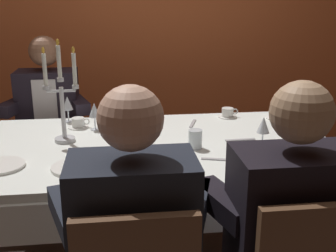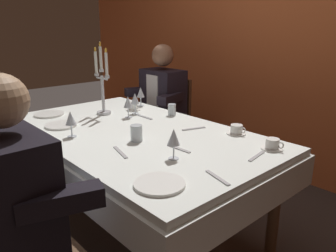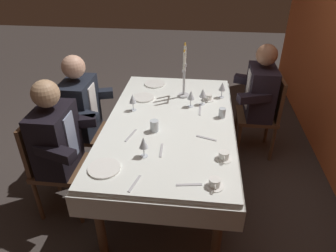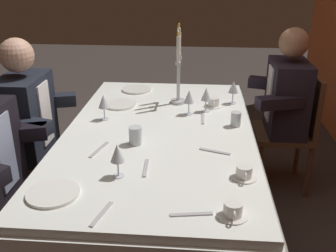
{
  "view_description": "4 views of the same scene",
  "coord_description": "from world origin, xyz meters",
  "px_view_note": "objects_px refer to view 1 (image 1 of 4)",
  "views": [
    {
      "loc": [
        -0.21,
        -2.13,
        1.49
      ],
      "look_at": [
        0.06,
        0.05,
        0.82
      ],
      "focal_mm": 44.91,
      "sensor_mm": 36.0,
      "label": 1
    },
    {
      "loc": [
        1.71,
        -1.23,
        1.41
      ],
      "look_at": [
        0.24,
        0.1,
        0.8
      ],
      "focal_mm": 35.42,
      "sensor_mm": 36.0,
      "label": 2
    },
    {
      "loc": [
        2.33,
        0.25,
        2.12
      ],
      "look_at": [
        0.22,
        0.01,
        0.82
      ],
      "focal_mm": 33.05,
      "sensor_mm": 36.0,
      "label": 3
    },
    {
      "loc": [
        2.11,
        0.23,
        1.67
      ],
      "look_at": [
        0.1,
        0.06,
        0.81
      ],
      "focal_mm": 42.06,
      "sensor_mm": 36.0,
      "label": 4
    }
  ],
  "objects_px": {
    "seated_diner_1": "(134,233)",
    "water_tumbler_1": "(195,139)",
    "wine_glass_2": "(104,116)",
    "coffee_cup_1": "(228,113)",
    "wine_glass_0": "(132,146)",
    "coffee_cup_2": "(78,123)",
    "water_tumbler_0": "(133,113)",
    "dining_table": "(157,163)",
    "dinner_plate_2": "(0,166)",
    "candelabra": "(62,102)",
    "dinner_plate_0": "(316,162)",
    "coffee_cup_0": "(276,114)",
    "seated_diner_0": "(49,107)",
    "wine_glass_1": "(94,111)",
    "wine_glass_4": "(263,126)",
    "wine_glass_3": "(68,104)",
    "seated_diner_2": "(292,223)",
    "dinner_plate_1": "(75,167)"
  },
  "relations": [
    {
      "from": "candelabra",
      "to": "dinner_plate_2",
      "type": "height_order",
      "value": "candelabra"
    },
    {
      "from": "wine_glass_4",
      "to": "seated_diner_2",
      "type": "bearing_deg",
      "value": -101.45
    },
    {
      "from": "wine_glass_4",
      "to": "dinner_plate_1",
      "type": "bearing_deg",
      "value": -169.45
    },
    {
      "from": "dinner_plate_2",
      "to": "wine_glass_0",
      "type": "relative_size",
      "value": 1.36
    },
    {
      "from": "wine_glass_2",
      "to": "coffee_cup_1",
      "type": "xyz_separation_m",
      "value": [
        0.79,
        0.28,
        -0.09
      ]
    },
    {
      "from": "dinner_plate_2",
      "to": "seated_diner_1",
      "type": "height_order",
      "value": "seated_diner_1"
    },
    {
      "from": "water_tumbler_1",
      "to": "coffee_cup_1",
      "type": "relative_size",
      "value": 0.75
    },
    {
      "from": "dinner_plate_0",
      "to": "wine_glass_0",
      "type": "distance_m",
      "value": 0.87
    },
    {
      "from": "coffee_cup_2",
      "to": "seated_diner_2",
      "type": "relative_size",
      "value": 0.11
    },
    {
      "from": "coffee_cup_1",
      "to": "seated_diner_0",
      "type": "xyz_separation_m",
      "value": [
        -1.21,
        0.44,
        -0.03
      ]
    },
    {
      "from": "dinner_plate_0",
      "to": "wine_glass_3",
      "type": "height_order",
      "value": "wine_glass_3"
    },
    {
      "from": "candelabra",
      "to": "wine_glass_2",
      "type": "bearing_deg",
      "value": 20.55
    },
    {
      "from": "wine_glass_4",
      "to": "water_tumbler_0",
      "type": "height_order",
      "value": "wine_glass_4"
    },
    {
      "from": "dinner_plate_2",
      "to": "seated_diner_0",
      "type": "height_order",
      "value": "seated_diner_0"
    },
    {
      "from": "wine_glass_1",
      "to": "seated_diner_1",
      "type": "relative_size",
      "value": 0.13
    },
    {
      "from": "dinner_plate_1",
      "to": "wine_glass_1",
      "type": "bearing_deg",
      "value": 83.41
    },
    {
      "from": "candelabra",
      "to": "dinner_plate_1",
      "type": "xyz_separation_m",
      "value": [
        0.09,
        -0.4,
        -0.21
      ]
    },
    {
      "from": "dinner_plate_0",
      "to": "coffee_cup_1",
      "type": "relative_size",
      "value": 1.73
    },
    {
      "from": "coffee_cup_0",
      "to": "coffee_cup_1",
      "type": "relative_size",
      "value": 1.0
    },
    {
      "from": "coffee_cup_0",
      "to": "coffee_cup_2",
      "type": "xyz_separation_m",
      "value": [
        -1.25,
        -0.04,
        0.0
      ]
    },
    {
      "from": "wine_glass_2",
      "to": "water_tumbler_0",
      "type": "relative_size",
      "value": 1.86
    },
    {
      "from": "wine_glass_4",
      "to": "seated_diner_1",
      "type": "xyz_separation_m",
      "value": [
        -0.71,
        -0.75,
        -0.12
      ]
    },
    {
      "from": "wine_glass_0",
      "to": "wine_glass_3",
      "type": "relative_size",
      "value": 1.0
    },
    {
      "from": "dinner_plate_0",
      "to": "seated_diner_0",
      "type": "xyz_separation_m",
      "value": [
        -1.41,
        1.27,
        -0.01
      ]
    },
    {
      "from": "coffee_cup_0",
      "to": "seated_diner_0",
      "type": "bearing_deg",
      "value": 161.32
    },
    {
      "from": "dinner_plate_2",
      "to": "coffee_cup_0",
      "type": "xyz_separation_m",
      "value": [
        1.56,
        0.62,
        0.02
      ]
    },
    {
      "from": "wine_glass_2",
      "to": "water_tumbler_0",
      "type": "height_order",
      "value": "wine_glass_2"
    },
    {
      "from": "wine_glass_1",
      "to": "wine_glass_4",
      "type": "distance_m",
      "value": 0.97
    },
    {
      "from": "dinner_plate_1",
      "to": "wine_glass_0",
      "type": "distance_m",
      "value": 0.29
    },
    {
      "from": "wine_glass_2",
      "to": "coffee_cup_1",
      "type": "relative_size",
      "value": 1.24
    },
    {
      "from": "wine_glass_0",
      "to": "coffee_cup_2",
      "type": "distance_m",
      "value": 0.76
    },
    {
      "from": "candelabra",
      "to": "water_tumbler_0",
      "type": "height_order",
      "value": "candelabra"
    },
    {
      "from": "candelabra",
      "to": "coffee_cup_1",
      "type": "relative_size",
      "value": 4.17
    },
    {
      "from": "water_tumbler_1",
      "to": "coffee_cup_0",
      "type": "xyz_separation_m",
      "value": [
        0.62,
        0.48,
        -0.02
      ]
    },
    {
      "from": "coffee_cup_2",
      "to": "seated_diner_0",
      "type": "bearing_deg",
      "value": 114.75
    },
    {
      "from": "seated_diner_0",
      "to": "seated_diner_1",
      "type": "distance_m",
      "value": 1.85
    },
    {
      "from": "candelabra",
      "to": "wine_glass_4",
      "type": "height_order",
      "value": "candelabra"
    },
    {
      "from": "dinner_plate_1",
      "to": "coffee_cup_1",
      "type": "distance_m",
      "value": 1.19
    },
    {
      "from": "wine_glass_3",
      "to": "coffee_cup_1",
      "type": "height_order",
      "value": "wine_glass_3"
    },
    {
      "from": "wine_glass_2",
      "to": "dinner_plate_2",
      "type": "bearing_deg",
      "value": -138.6
    },
    {
      "from": "water_tumbler_0",
      "to": "dining_table",
      "type": "bearing_deg",
      "value": -76.44
    },
    {
      "from": "candelabra",
      "to": "wine_glass_0",
      "type": "relative_size",
      "value": 3.36
    },
    {
      "from": "wine_glass_4",
      "to": "seated_diner_2",
      "type": "height_order",
      "value": "seated_diner_2"
    },
    {
      "from": "dinner_plate_0",
      "to": "seated_diner_2",
      "type": "distance_m",
      "value": 0.6
    },
    {
      "from": "seated_diner_1",
      "to": "water_tumbler_1",
      "type": "bearing_deg",
      "value": 65.53
    },
    {
      "from": "dinner_plate_0",
      "to": "wine_glass_2",
      "type": "relative_size",
      "value": 1.39
    },
    {
      "from": "dining_table",
      "to": "wine_glass_3",
      "type": "relative_size",
      "value": 11.83
    },
    {
      "from": "wine_glass_2",
      "to": "coffee_cup_2",
      "type": "distance_m",
      "value": 0.25
    },
    {
      "from": "candelabra",
      "to": "seated_diner_2",
      "type": "relative_size",
      "value": 0.44
    },
    {
      "from": "wine_glass_0",
      "to": "seated_diner_0",
      "type": "distance_m",
      "value": 1.36
    }
  ]
}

